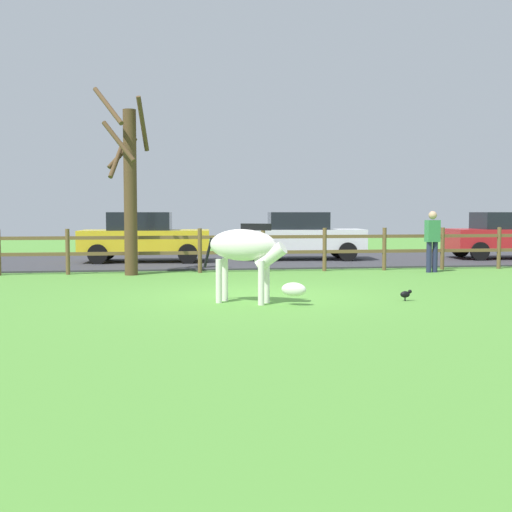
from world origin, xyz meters
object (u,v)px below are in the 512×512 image
object	(u,v)px
parked_car_yellow	(144,237)
parked_car_red	(508,235)
bare_tree	(129,184)
zebra	(247,251)
visitor_near_fence	(432,239)
crow_on_grass	(406,294)
parked_car_white	(301,235)

from	to	relation	value
parked_car_yellow	parked_car_red	xyz separation A→B (m)	(12.11, -0.37, 0.00)
bare_tree	parked_car_red	distance (m)	12.97
parked_car_red	bare_tree	bearing A→B (deg)	-164.15
parked_car_yellow	zebra	bearing A→B (deg)	-78.09
zebra	visitor_near_fence	bearing A→B (deg)	42.06
parked_car_red	crow_on_grass	bearing A→B (deg)	-128.13
crow_on_grass	visitor_near_fence	bearing A→B (deg)	62.01
bare_tree	zebra	world-z (taller)	bare_tree
bare_tree	crow_on_grass	bearing A→B (deg)	-47.79
bare_tree	zebra	size ratio (longest dim) A/B	2.72
zebra	parked_car_red	bearing A→B (deg)	41.87
zebra	parked_car_white	bearing A→B (deg)	72.13
parked_car_white	bare_tree	bearing A→B (deg)	-142.51
visitor_near_fence	parked_car_red	bearing A→B (deg)	41.64
parked_car_yellow	parked_car_red	world-z (taller)	same
crow_on_grass	visitor_near_fence	size ratio (longest dim) A/B	0.13
zebra	parked_car_yellow	distance (m)	9.65
crow_on_grass	parked_car_white	size ratio (longest dim) A/B	0.05
parked_car_white	parked_car_yellow	distance (m)	5.12
zebra	parked_car_red	world-z (taller)	parked_car_red
bare_tree	crow_on_grass	distance (m)	8.00
bare_tree	parked_car_yellow	distance (m)	4.18
parked_car_white	parked_car_yellow	world-z (taller)	same
parked_car_yellow	visitor_near_fence	bearing A→B (deg)	-29.27
parked_car_red	visitor_near_fence	xyz separation A→B (m)	(-4.43, -3.93, 0.06)
parked_car_red	zebra	bearing A→B (deg)	-138.13
zebra	parked_car_yellow	bearing A→B (deg)	101.91
bare_tree	parked_car_red	size ratio (longest dim) A/B	1.15
parked_car_white	zebra	bearing A→B (deg)	-107.87
crow_on_grass	parked_car_red	xyz separation A→B (m)	(7.23, 9.21, 0.72)
bare_tree	crow_on_grass	world-z (taller)	bare_tree
zebra	parked_car_white	size ratio (longest dim) A/B	0.42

